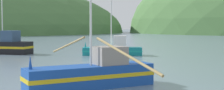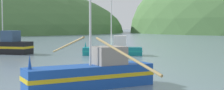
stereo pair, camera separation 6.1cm
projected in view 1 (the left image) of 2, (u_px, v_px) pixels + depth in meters
name	position (u px, v px, depth m)	size (l,w,h in m)	color
fishing_boat_black	(5.00, 46.00, 38.50)	(7.03, 4.95, 7.46)	black
fishing_boat_blue	(93.00, 73.00, 17.35)	(7.37, 12.16, 5.92)	#19479E
fishing_boat_teal	(114.00, 49.00, 36.61)	(7.00, 3.03, 6.88)	#147F84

